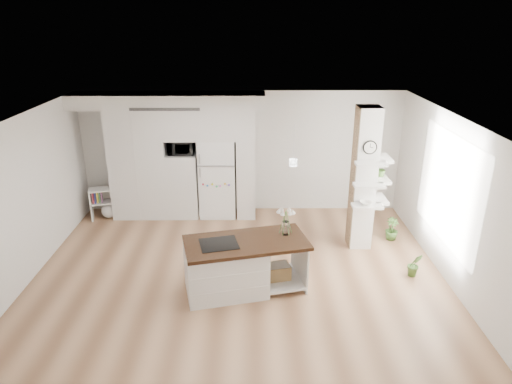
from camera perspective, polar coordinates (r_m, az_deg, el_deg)
floor at (r=7.91m, az=-2.19°, el=-10.67°), size 7.00×6.00×0.01m
room at (r=7.11m, az=-2.40°, el=2.14°), size 7.04×6.04×2.72m
cabinet_wall at (r=9.90m, az=-10.30°, el=5.22°), size 4.00×0.71×2.70m
refrigerator at (r=9.99m, az=-4.83°, el=1.84°), size 0.78×0.69×1.75m
column at (r=8.61m, az=13.95°, el=1.40°), size 0.69×0.90×2.70m
window at (r=8.17m, az=22.91°, el=0.36°), size 0.00×2.40×2.40m
pendant_light at (r=7.31m, az=11.09°, el=4.47°), size 0.12×0.12×0.10m
kitchen_island at (r=7.36m, az=-2.89°, el=-9.18°), size 2.08×1.33×1.44m
bookshelf at (r=10.51m, az=-18.25°, el=-1.54°), size 0.65×0.48×0.69m
floor_plant_a at (r=8.30m, az=19.21°, el=-8.57°), size 0.24×0.20×0.43m
floor_plant_b at (r=9.45m, az=16.61°, el=-4.45°), size 0.31×0.31×0.45m
microwave at (r=9.82m, az=-9.37°, el=5.53°), size 0.54×0.37×0.30m
shelf_plant at (r=8.77m, az=15.38°, el=2.84°), size 0.27×0.23×0.30m
decor_bowl at (r=8.50m, az=13.59°, el=-1.35°), size 0.22×0.22×0.05m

